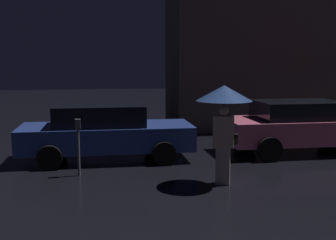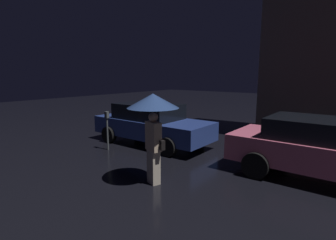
% 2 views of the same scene
% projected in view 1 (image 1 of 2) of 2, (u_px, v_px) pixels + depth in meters
% --- Properties ---
extents(building_facade_left, '(7.34, 3.00, 8.95)m').
position_uv_depth(building_facade_left, '(264.00, 13.00, 16.47)').
color(building_facade_left, '#564C47').
rests_on(building_facade_left, ground).
extents(parked_car_blue, '(4.50, 1.95, 1.47)m').
position_uv_depth(parked_car_blue, '(105.00, 131.00, 11.11)').
color(parked_car_blue, navy).
rests_on(parked_car_blue, ground).
extents(parked_car_pink, '(4.45, 2.06, 1.48)m').
position_uv_depth(parked_car_pink, '(301.00, 125.00, 11.98)').
color(parked_car_pink, '#DB6684').
rests_on(parked_car_pink, ground).
extents(pedestrian_with_umbrella, '(1.17, 1.17, 2.11)m').
position_uv_depth(pedestrian_with_umbrella, '(224.00, 104.00, 8.74)').
color(pedestrian_with_umbrella, beige).
rests_on(pedestrian_with_umbrella, ground).
extents(parking_meter, '(0.12, 0.10, 1.31)m').
position_uv_depth(parking_meter, '(78.00, 141.00, 9.52)').
color(parking_meter, '#4C5154').
rests_on(parking_meter, ground).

